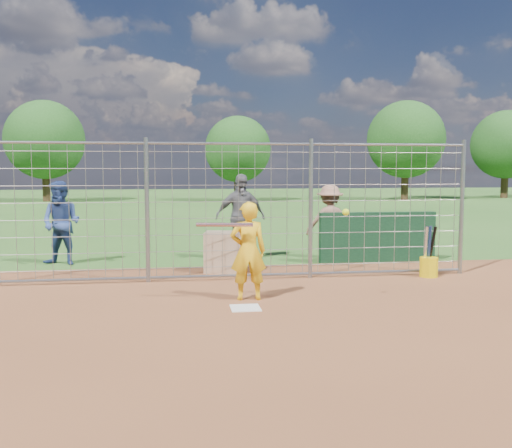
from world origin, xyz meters
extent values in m
plane|color=#2D591E|center=(0.00, 0.00, 0.00)|extent=(100.00, 100.00, 0.00)
plane|color=brown|center=(0.00, -3.00, 0.01)|extent=(18.00, 18.00, 0.00)
cube|color=silver|center=(0.00, -0.20, 0.01)|extent=(0.43, 0.43, 0.02)
cube|color=#11381E|center=(3.40, 3.60, 0.55)|extent=(2.60, 0.20, 1.10)
imported|color=yellow|center=(0.11, 0.36, 0.77)|extent=(0.57, 0.38, 1.54)
imported|color=navy|center=(-3.41, 4.19, 0.90)|extent=(1.05, 0.93, 1.79)
imported|color=#5B5A5F|center=(0.45, 4.36, 0.97)|extent=(1.19, 0.62, 1.94)
imported|color=#91634F|center=(2.52, 4.35, 0.84)|extent=(1.10, 0.66, 1.68)
cube|color=tan|center=(-0.03, 2.85, 0.40)|extent=(0.89, 0.70, 0.80)
cylinder|color=silver|center=(-0.26, 0.20, 1.20)|extent=(0.86, 0.22, 0.06)
sphere|color=#D2EB18|center=(1.51, -0.16, 1.40)|extent=(0.10, 0.10, 0.10)
cylinder|color=yellow|center=(3.74, 1.75, 0.19)|extent=(0.34, 0.34, 0.38)
cylinder|color=silver|center=(3.69, 1.80, 0.55)|extent=(0.10, 0.22, 0.85)
cylinder|color=navy|center=(3.76, 1.80, 0.55)|extent=(0.07, 0.15, 0.85)
cylinder|color=black|center=(3.81, 1.80, 0.55)|extent=(0.13, 0.24, 0.84)
cylinder|color=gray|center=(-1.50, 2.00, 1.30)|extent=(0.08, 0.08, 2.60)
cylinder|color=gray|center=(1.50, 2.00, 1.30)|extent=(0.08, 0.08, 2.60)
cylinder|color=gray|center=(4.50, 2.00, 1.30)|extent=(0.08, 0.08, 2.60)
cylinder|color=gray|center=(0.00, 2.00, 2.50)|extent=(9.00, 0.05, 0.05)
cylinder|color=gray|center=(0.00, 2.00, 0.08)|extent=(9.00, 0.05, 0.05)
cube|color=gray|center=(0.00, 2.00, 1.25)|extent=(9.00, 0.02, 2.50)
cylinder|color=#3F2B19|center=(-9.00, 29.00, 1.26)|extent=(0.50, 0.50, 2.52)
sphere|color=#26561E|center=(-9.00, 29.00, 3.85)|extent=(4.90, 4.90, 4.90)
cylinder|color=#3F2B19|center=(3.00, 28.00, 1.08)|extent=(0.50, 0.50, 2.16)
sphere|color=#26561E|center=(3.00, 28.00, 3.30)|extent=(4.20, 4.20, 4.20)
cylinder|color=#3F2B19|center=(14.00, 27.50, 1.30)|extent=(0.50, 0.50, 2.59)
sphere|color=#26561E|center=(14.00, 27.50, 3.96)|extent=(5.04, 5.04, 5.04)
cylinder|color=#3F2B19|center=(22.00, 29.00, 1.22)|extent=(0.50, 0.50, 2.45)
sphere|color=#26561E|center=(22.00, 29.00, 3.74)|extent=(4.76, 4.76, 4.76)
camera|label=1|loc=(-1.00, -8.34, 2.04)|focal=40.00mm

